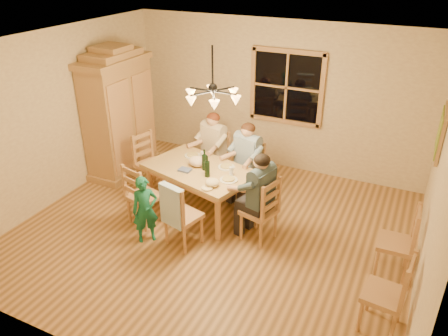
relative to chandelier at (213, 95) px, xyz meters
The scene contains 33 objects.
floor 2.08m from the chandelier, ahead, with size 5.50×5.50×0.00m, color brown.
ceiling 0.62m from the chandelier, ahead, with size 5.50×5.00×0.02m, color white.
wall_back 2.60m from the chandelier, 90.00° to the left, with size 5.50×0.02×2.70m, color #C6AC8C.
wall_left 2.84m from the chandelier, behind, with size 0.02×5.00×2.70m, color #C6AC8C.
wall_right 2.84m from the chandelier, ahead, with size 0.02×5.00×2.70m, color #C6AC8C.
window 2.53m from the chandelier, 85.36° to the left, with size 1.30×0.06×1.30m.
painting 3.00m from the chandelier, 23.86° to the left, with size 0.06×0.78×0.64m.
chandelier is the anchor object (origin of this frame).
armoire 2.83m from the chandelier, 156.29° to the left, with size 0.66×1.40×2.30m.
dining_table 1.54m from the chandelier, 138.21° to the left, with size 1.83×1.38×0.76m.
chair_far_left 2.26m from the chandelier, 117.39° to the left, with size 0.53×0.52×0.99m.
chair_far_right 2.07m from the chandelier, 87.10° to the left, with size 0.53×0.52×0.99m.
chair_near_left 2.07m from the chandelier, 166.95° to the right, with size 0.53×0.52×0.99m.
chair_near_right 1.85m from the chandelier, 119.14° to the right, with size 0.53×0.52×0.99m.
chair_end_left 2.45m from the chandelier, 155.97° to the left, with size 0.52×0.53×0.99m.
chair_end_right 1.89m from the chandelier, ahead, with size 0.52×0.53×0.99m.
adult_woman 1.87m from the chandelier, 117.39° to the left, with size 0.47×0.50×0.87m.
adult_plaid_man 1.63m from the chandelier, 87.10° to the left, with size 0.47×0.50×0.87m.
adult_slate_man 1.40m from the chandelier, ahead, with size 0.50×0.47×0.87m.
towel 1.54m from the chandelier, 115.25° to the right, with size 0.38×0.10×0.58m, color #ACCCE9.
wine_bottle_a 1.27m from the chandelier, 132.11° to the left, with size 0.08×0.08×0.33m, color black.
wine_bottle_b 1.19m from the chandelier, 135.33° to the left, with size 0.08×0.08×0.33m, color black.
plate_woman 1.67m from the chandelier, 135.98° to the left, with size 0.26×0.26×0.02m, color white.
plate_plaid 1.44m from the chandelier, 98.02° to the left, with size 0.26×0.26×0.02m, color white.
plate_slate 1.33m from the chandelier, 62.24° to the left, with size 0.26×0.26×0.02m, color white.
wine_glass_a 1.52m from the chandelier, 128.31° to the left, with size 0.06×0.06×0.14m, color silver.
wine_glass_b 1.31m from the chandelier, 76.84° to the left, with size 0.06×0.06×0.14m, color silver.
cap 1.26m from the chandelier, 141.73° to the right, with size 0.20×0.20×0.11m, color beige.
napkin 1.45m from the chandelier, 159.60° to the left, with size 0.18×0.14×0.03m, color #4F5C90.
cloth_bundle 1.41m from the chandelier, 138.47° to the left, with size 0.28×0.22×0.15m, color beige.
child 1.86m from the chandelier, 141.97° to the right, with size 0.36×0.24×0.99m, color #186E53.
chair_spare_front 3.14m from the chandelier, 19.11° to the right, with size 0.46×0.48×0.99m.
chair_spare_back 3.03m from the chandelier, ahead, with size 0.44×0.46×0.99m.
Camera 1 is at (2.43, -4.76, 3.75)m, focal length 35.00 mm.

